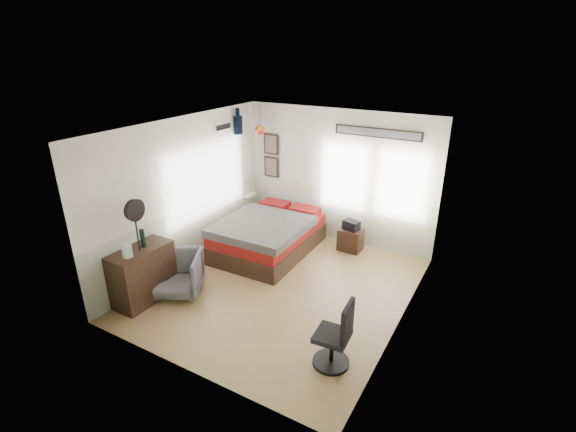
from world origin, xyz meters
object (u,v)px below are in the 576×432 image
object	(u,v)px
task_chair	(336,340)
dresser	(143,274)
armchair	(177,274)
bed	(268,235)
nightstand	(350,240)

from	to	relation	value
task_chair	dresser	bearing A→B (deg)	177.79
dresser	armchair	world-z (taller)	dresser
bed	task_chair	distance (m)	3.33
bed	armchair	size ratio (longest dim) A/B	2.82
task_chair	bed	bearing A→B (deg)	132.60
dresser	task_chair	distance (m)	3.27
armchair	dresser	bearing A→B (deg)	-158.91
bed	armchair	xyz separation A→B (m)	(-0.50, -2.01, 0.01)
bed	nightstand	xyz separation A→B (m)	(1.39, 0.86, -0.12)
nightstand	bed	bearing A→B (deg)	-146.80
bed	dresser	world-z (taller)	dresser
armchair	bed	bearing A→B (deg)	47.00
armchair	nightstand	distance (m)	3.44
bed	nightstand	size ratio (longest dim) A/B	4.93
bed	task_chair	size ratio (longest dim) A/B	2.30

